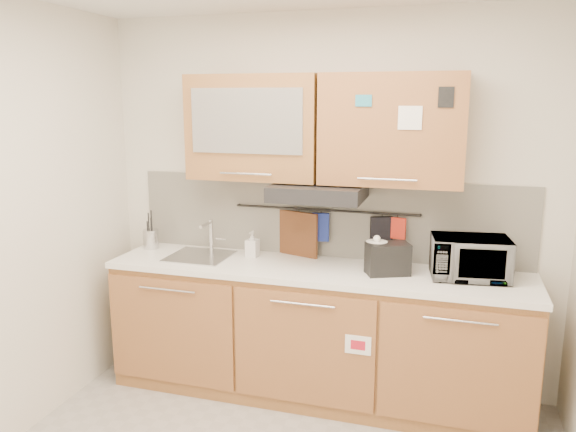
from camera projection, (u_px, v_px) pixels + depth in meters
The scene contains 17 objects.
wall_back at pixel (327, 203), 3.95m from camera, with size 3.20×3.20×0.00m, color silver.
base_cabinet at pixel (315, 339), 3.84m from camera, with size 2.80×0.64×0.88m.
countertop at pixel (315, 270), 3.74m from camera, with size 2.82×0.62×0.04m, color white.
backsplash at pixel (326, 217), 3.96m from camera, with size 2.80×0.02×0.56m, color silver.
upper_cabinets at pixel (321, 128), 3.68m from camera, with size 1.82×0.37×0.70m.
range_hood at pixel (318, 192), 3.69m from camera, with size 0.60×0.46×0.10m, color black.
sink at pixel (200, 256), 3.99m from camera, with size 0.42×0.40×0.26m.
utensil_rail at pixel (325, 210), 3.91m from camera, with size 0.02×0.02×1.30m, color black.
utensil_crock at pixel (151, 239), 4.20m from camera, with size 0.12×0.12×0.29m.
kettle at pixel (376, 257), 3.62m from camera, with size 0.18×0.16×0.25m.
toaster at pixel (388, 258), 3.58m from camera, with size 0.31×0.25×0.20m.
microwave at pixel (470, 258), 3.49m from camera, with size 0.47×0.32×0.26m, color #999999.
soap_bottle at pixel (252, 244), 3.98m from camera, with size 0.08×0.08×0.18m, color #999999.
cutting_board at pixel (298, 238), 3.99m from camera, with size 0.31×0.02×0.38m, color brown.
oven_mitt at pixel (320, 227), 3.93m from camera, with size 0.12×0.03×0.20m, color navy.
dark_pouch at pixel (381, 234), 3.81m from camera, with size 0.15×0.04×0.23m, color black.
pot_holder at pixel (397, 228), 3.77m from camera, with size 0.12×0.02×0.15m, color red.
Camera 1 is at (0.86, -2.30, 2.02)m, focal length 35.00 mm.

